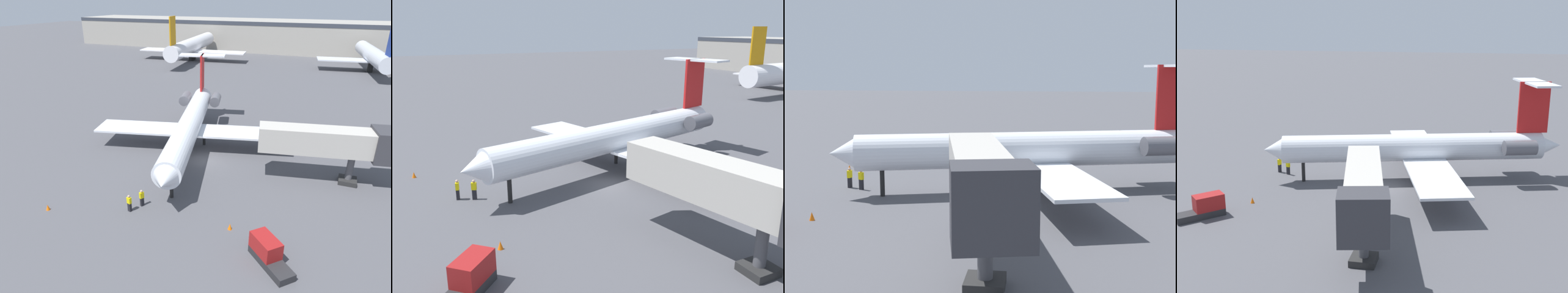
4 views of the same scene
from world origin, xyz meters
The scene contains 8 objects.
ground_plane centered at (0.00, 0.00, -0.05)m, with size 400.00×400.00×0.10m, color #4C4C51.
regional_jet centered at (-3.06, 2.91, 3.49)m, with size 24.74×30.46×10.14m.
jet_bridge centered at (14.14, 0.47, 4.47)m, with size 13.85×5.67×6.18m.
ground_crew_marshaller centered at (-1.82, -11.33, 0.86)m, with size 0.41×0.47×1.69m.
ground_crew_loader centered at (-2.41, -12.54, 0.86)m, with size 0.45×0.36×1.69m.
baggage_tug_lead centered at (10.57, -14.08, 0.84)m, with size 3.87×3.77×1.90m.
traffic_cone_near centered at (6.86, -11.52, 0.28)m, with size 0.36×0.36×0.55m.
traffic_cone_mid centered at (-9.47, -15.33, 0.28)m, with size 0.36×0.36×0.55m.
Camera 2 is at (30.15, -16.89, 13.32)m, focal length 38.20 mm.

